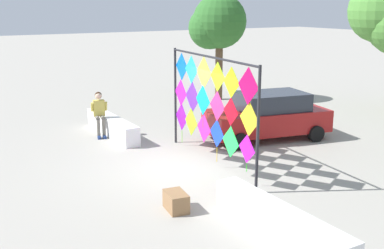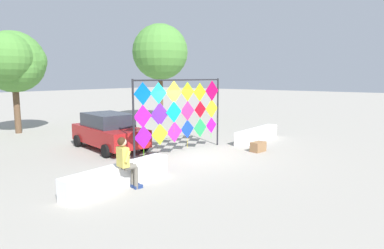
{
  "view_description": "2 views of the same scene",
  "coord_description": "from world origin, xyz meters",
  "px_view_note": "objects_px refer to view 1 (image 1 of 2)",
  "views": [
    {
      "loc": [
        10.22,
        -5.79,
        4.17
      ],
      "look_at": [
        -0.42,
        0.54,
        1.05
      ],
      "focal_mm": 44.64,
      "sensor_mm": 36.0,
      "label": 1
    },
    {
      "loc": [
        -9.88,
        -7.27,
        3.0
      ],
      "look_at": [
        -0.44,
        0.02,
        1.27
      ],
      "focal_mm": 31.15,
      "sensor_mm": 36.0,
      "label": 2
    }
  ],
  "objects_px": {
    "kite_display_rack": "(210,99)",
    "parked_car": "(268,116)",
    "seated_vendor": "(99,111)",
    "cardboard_box_large": "(176,201)",
    "tree_far_right": "(215,24)"
  },
  "relations": [
    {
      "from": "seated_vendor",
      "to": "cardboard_box_large",
      "type": "height_order",
      "value": "seated_vendor"
    },
    {
      "from": "kite_display_rack",
      "to": "seated_vendor",
      "type": "xyz_separation_m",
      "value": [
        -4.13,
        -1.55,
        -0.92
      ]
    },
    {
      "from": "parked_car",
      "to": "tree_far_right",
      "type": "bearing_deg",
      "value": 161.43
    },
    {
      "from": "kite_display_rack",
      "to": "cardboard_box_large",
      "type": "height_order",
      "value": "kite_display_rack"
    },
    {
      "from": "tree_far_right",
      "to": "cardboard_box_large",
      "type": "bearing_deg",
      "value": -37.16
    },
    {
      "from": "kite_display_rack",
      "to": "parked_car",
      "type": "distance_m",
      "value": 3.3
    },
    {
      "from": "seated_vendor",
      "to": "tree_far_right",
      "type": "bearing_deg",
      "value": 116.29
    },
    {
      "from": "kite_display_rack",
      "to": "cardboard_box_large",
      "type": "distance_m",
      "value": 3.51
    },
    {
      "from": "kite_display_rack",
      "to": "tree_far_right",
      "type": "relative_size",
      "value": 0.99
    },
    {
      "from": "cardboard_box_large",
      "to": "tree_far_right",
      "type": "height_order",
      "value": "tree_far_right"
    },
    {
      "from": "cardboard_box_large",
      "to": "tree_far_right",
      "type": "distance_m",
      "value": 12.43
    },
    {
      "from": "seated_vendor",
      "to": "cardboard_box_large",
      "type": "xyz_separation_m",
      "value": [
        6.33,
        -0.68,
        -0.65
      ]
    },
    {
      "from": "cardboard_box_large",
      "to": "seated_vendor",
      "type": "bearing_deg",
      "value": 173.91
    },
    {
      "from": "seated_vendor",
      "to": "cardboard_box_large",
      "type": "distance_m",
      "value": 6.4
    },
    {
      "from": "kite_display_rack",
      "to": "cardboard_box_large",
      "type": "bearing_deg",
      "value": -45.33
    }
  ]
}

